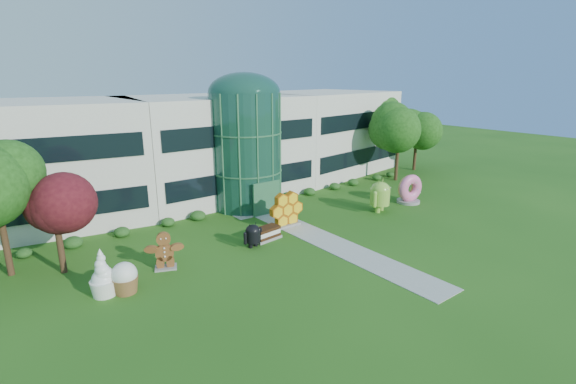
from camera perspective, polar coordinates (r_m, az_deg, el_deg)
ground at (r=28.36m, az=7.54°, el=-7.67°), size 140.00×140.00×0.00m
building at (r=41.26m, az=-10.20°, el=6.34°), size 46.00×15.00×9.30m
atrium at (r=36.06m, az=-5.78°, el=5.59°), size 6.00×6.00×9.80m
walkway at (r=29.68m, az=4.81°, el=-6.45°), size 2.40×20.00×0.04m
tree_red at (r=27.19m, az=-29.07°, el=-3.87°), size 4.00×4.00×6.00m
trees_backdrop at (r=37.03m, az=-6.57°, el=4.73°), size 52.00×8.00×8.40m
android_green at (r=35.94m, az=12.48°, el=-0.28°), size 3.11×2.54×3.04m
android_black at (r=28.14m, az=-4.82°, el=-5.74°), size 1.77×1.31×1.85m
donut at (r=39.12m, az=16.24°, el=0.47°), size 2.71×1.60×2.66m
gingerbread at (r=26.00m, az=-16.55°, el=-7.65°), size 2.71×1.87×2.34m
ice_cream_sandwich at (r=29.47m, az=-2.93°, el=-5.66°), size 2.18×1.28×0.92m
honeycomb at (r=31.77m, az=-0.22°, el=-2.59°), size 3.11×1.15×2.43m
froyo at (r=24.06m, az=-24.03°, el=-10.03°), size 1.81×1.81×2.59m
cupcake at (r=24.08m, az=-21.44°, el=-10.85°), size 1.87×1.87×1.73m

